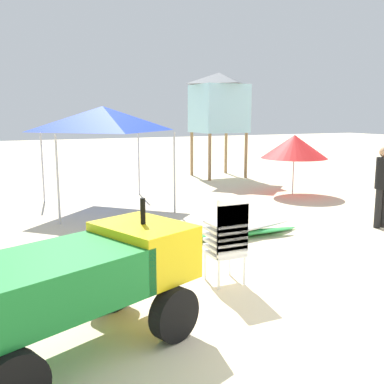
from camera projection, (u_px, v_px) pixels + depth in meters
name	position (u px, v px, depth m)	size (l,w,h in m)	color
ground	(306.00, 315.00, 5.43)	(80.00, 80.00, 0.00)	beige
utility_cart	(84.00, 277.00, 4.52)	(2.81, 2.08, 1.50)	#197A2D
stacked_plastic_chairs	(228.00, 235.00, 6.27)	(0.48, 0.48, 1.29)	white
surfboard_pile	(244.00, 232.00, 8.81)	(2.70, 0.66, 0.24)	green
lifeguard_near_center	(383.00, 181.00, 9.44)	(0.32, 0.32, 1.76)	black
popup_canopy	(103.00, 119.00, 11.31)	(2.84, 2.84, 2.63)	#B2B2B7
lifeguard_tower	(219.00, 103.00, 16.92)	(1.98, 1.98, 3.98)	olive
beach_umbrella_left	(294.00, 147.00, 13.34)	(2.01, 2.01, 1.81)	beige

